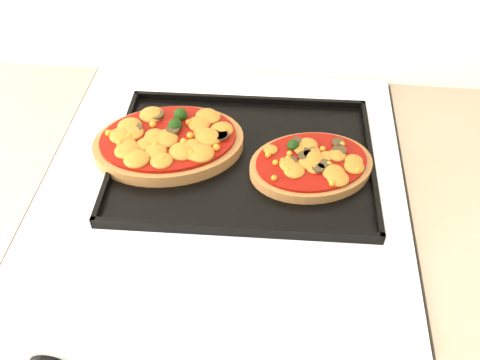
# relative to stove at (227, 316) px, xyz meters

# --- Properties ---
(stove) EXTENTS (0.60, 0.60, 0.91)m
(stove) POSITION_rel_stove_xyz_m (0.00, 0.00, 0.00)
(stove) COLOR silver
(stove) RESTS_ON floor
(baking_tray) EXTENTS (0.44, 0.33, 0.02)m
(baking_tray) POSITION_rel_stove_xyz_m (0.03, 0.03, 0.47)
(baking_tray) COLOR black
(baking_tray) RESTS_ON stove
(pizza_left) EXTENTS (0.29, 0.24, 0.04)m
(pizza_left) POSITION_rel_stove_xyz_m (-0.10, 0.04, 0.48)
(pizza_left) COLOR #9D6A36
(pizza_left) RESTS_ON baking_tray
(pizza_right) EXTENTS (0.24, 0.20, 0.03)m
(pizza_right) POSITION_rel_stove_xyz_m (0.14, 0.01, 0.48)
(pizza_right) COLOR #9D6A36
(pizza_right) RESTS_ON baking_tray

